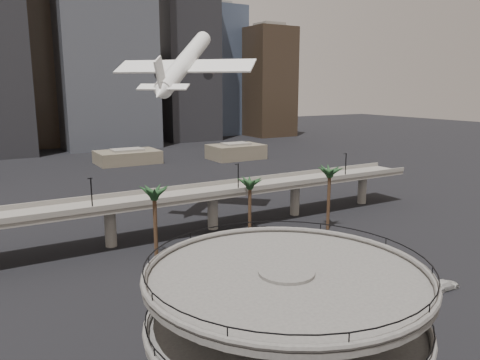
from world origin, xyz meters
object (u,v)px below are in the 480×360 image
airborne_jet (185,63)px  car_c (444,285)px  parking_ramp (285,347)px  car_b (274,278)px  overpass (164,202)px  car_a (273,310)px

airborne_jet → car_c: size_ratio=5.65×
parking_ramp → car_b: size_ratio=4.37×
overpass → airborne_jet: bearing=51.9°
parking_ramp → car_a: (13.06, 20.30, -9.13)m
overpass → car_b: (6.07, -30.12, -6.50)m
overpass → airborne_jet: size_ratio=4.55×
overpass → car_c: size_ratio=25.68×
overpass → car_a: (0.06, -38.70, -6.63)m
car_a → car_b: car_b is taller
airborne_jet → car_a: (-12.27, -54.41, -34.84)m
car_c → airborne_jet: bearing=15.9°
overpass → car_a: bearing=-89.9°
overpass → airborne_jet: 34.56m
parking_ramp → car_c: 43.31m
car_a → car_c: size_ratio=0.82×
car_a → car_b: (6.01, 8.57, 0.13)m
car_a → parking_ramp: bearing=150.5°
car_a → car_c: (26.96, -6.49, 0.03)m
parking_ramp → car_c: (40.02, 13.81, -9.10)m
parking_ramp → car_b: parking_ramp is taller
parking_ramp → overpass: 60.46m
overpass → car_c: (27.02, -45.18, -6.61)m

